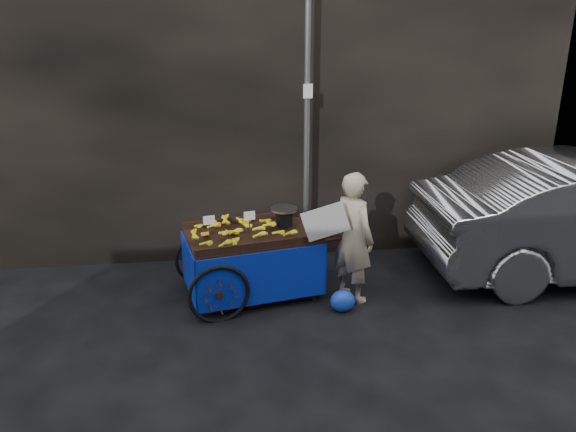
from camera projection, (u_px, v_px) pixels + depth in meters
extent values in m
plane|color=black|center=(298.00, 308.00, 6.71)|extent=(80.00, 80.00, 0.00)
cube|color=black|center=(205.00, 74.00, 8.17)|extent=(11.00, 2.00, 5.00)
cylinder|color=slate|center=(307.00, 122.00, 7.29)|extent=(0.08, 0.08, 4.00)
cube|color=white|center=(308.00, 91.00, 7.10)|extent=(0.12, 0.02, 0.18)
cube|color=black|center=(252.00, 237.00, 6.80)|extent=(1.69, 1.24, 0.06)
cube|color=black|center=(242.00, 220.00, 7.18)|extent=(1.52, 0.33, 0.10)
cube|color=black|center=(262.00, 246.00, 6.38)|extent=(1.52, 0.33, 0.10)
cube|color=black|center=(314.00, 271.00, 6.79)|extent=(0.06, 0.06, 0.77)
cube|color=black|center=(294.00, 248.00, 7.48)|extent=(0.06, 0.06, 0.77)
cylinder|color=black|center=(341.00, 238.00, 6.76)|extent=(0.48, 0.13, 0.04)
cylinder|color=black|center=(318.00, 218.00, 7.45)|extent=(0.48, 0.13, 0.04)
torus|color=black|center=(219.00, 294.00, 6.33)|extent=(0.72, 0.19, 0.72)
torus|color=black|center=(202.00, 259.00, 7.25)|extent=(0.72, 0.19, 0.72)
cylinder|color=black|center=(210.00, 275.00, 6.79)|extent=(0.25, 1.07, 0.05)
cube|color=navy|center=(263.00, 278.00, 6.48)|extent=(1.55, 0.32, 0.65)
cube|color=navy|center=(242.00, 247.00, 7.35)|extent=(1.55, 0.32, 0.65)
cube|color=navy|center=(189.00, 270.00, 6.68)|extent=(0.21, 0.98, 0.65)
cube|color=navy|center=(311.00, 254.00, 7.15)|extent=(0.21, 0.98, 0.65)
cube|color=black|center=(284.00, 219.00, 6.92)|extent=(0.20, 0.17, 0.15)
cylinder|color=silver|center=(284.00, 209.00, 6.87)|extent=(0.38, 0.38, 0.03)
cube|color=white|center=(209.00, 220.00, 6.44)|extent=(0.13, 0.04, 0.11)
cube|color=white|center=(249.00, 216.00, 6.59)|extent=(0.13, 0.04, 0.11)
imported|color=tan|center=(353.00, 237.00, 6.70)|extent=(0.65, 0.70, 1.61)
cube|color=silver|center=(325.00, 222.00, 6.40)|extent=(0.58, 0.08, 0.50)
ellipsoid|color=blue|center=(343.00, 301.00, 6.61)|extent=(0.30, 0.24, 0.27)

